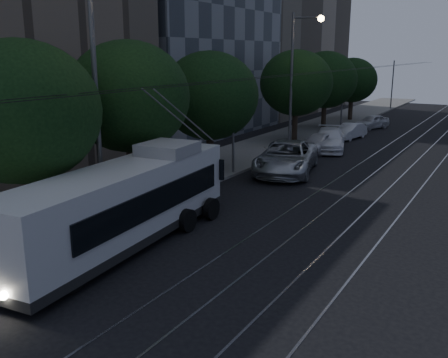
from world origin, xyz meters
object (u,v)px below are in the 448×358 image
car_white_b (329,139)px  car_white_c (350,131)px  streetlamp_far (297,68)px  trolleybus (125,204)px  car_white_d (372,122)px  pickup_silver (286,157)px  car_white_a (320,142)px  streetlamp_near (103,74)px

car_white_b → car_white_c: size_ratio=1.41×
streetlamp_far → car_white_c: bearing=70.8°
trolleybus → car_white_b: size_ratio=2.12×
trolleybus → car_white_b: bearing=84.5°
car_white_d → streetlamp_far: streetlamp_far is taller
pickup_silver → car_white_c: 13.80m
car_white_a → streetlamp_near: (-1.48, -19.72, 5.42)m
pickup_silver → car_white_c: size_ratio=1.73×
car_white_c → car_white_d: size_ratio=1.01×
pickup_silver → car_white_d: 20.46m
trolleybus → pickup_silver: trolleybus is taller
streetlamp_near → car_white_c: bearing=86.5°
trolleybus → car_white_a: size_ratio=2.73×
car_white_b → pickup_silver: bearing=-105.2°
trolleybus → streetlamp_near: size_ratio=1.13×
car_white_b → streetlamp_far: size_ratio=0.56×
streetlamp_near → car_white_d: bearing=87.1°
streetlamp_far → car_white_d: bearing=80.0°
car_white_a → car_white_b: bearing=79.5°
trolleybus → streetlamp_far: streetlamp_far is taller
pickup_silver → car_white_b: size_ratio=1.23×
car_white_d → trolleybus: bearing=-68.3°
pickup_silver → streetlamp_far: bearing=95.5°
trolleybus → streetlamp_near: bearing=146.4°
car_white_b → streetlamp_near: (-1.78, -20.78, 5.35)m
car_white_d → car_white_c: bearing=-68.8°
car_white_b → streetlamp_far: 5.62m
trolleybus → car_white_b: 21.64m
car_white_c → streetlamp_near: (-1.61, -26.45, 5.50)m
car_white_a → car_white_d: (0.22, 13.40, -0.06)m
streetlamp_far → streetlamp_near: bearing=-88.3°
trolleybus → pickup_silver: bearing=83.3°
streetlamp_near → car_white_a: bearing=85.7°
trolleybus → streetlamp_far: size_ratio=1.20×
trolleybus → car_white_c: trolleybus is taller
pickup_silver → streetlamp_far: 9.27m
streetlamp_near → pickup_silver: bearing=81.1°
pickup_silver → streetlamp_far: size_ratio=0.69×
pickup_silver → car_white_c: bearing=77.8°
car_white_c → car_white_a: bearing=-81.2°
pickup_silver → car_white_d: pickup_silver is taller
car_white_a → car_white_d: bearing=94.7°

